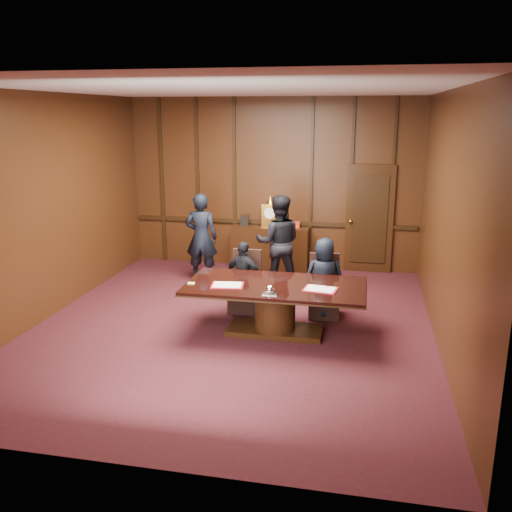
% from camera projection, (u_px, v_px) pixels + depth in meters
% --- Properties ---
extents(room, '(7.00, 7.04, 3.50)m').
position_uv_depth(room, '(239.00, 215.00, 8.00)').
color(room, '#330E14').
rests_on(room, ground).
extents(sideboard, '(1.60, 0.45, 1.54)m').
position_uv_depth(sideboard, '(270.00, 246.00, 11.29)').
color(sideboard, black).
rests_on(sideboard, ground).
extents(conference_table, '(2.62, 1.32, 0.76)m').
position_uv_depth(conference_table, '(275.00, 301.00, 7.95)').
color(conference_table, black).
rests_on(conference_table, ground).
extents(folder_left, '(0.50, 0.39, 0.02)m').
position_uv_depth(folder_left, '(227.00, 285.00, 7.82)').
color(folder_left, '#A80F1E').
rests_on(folder_left, conference_table).
extents(folder_right, '(0.50, 0.39, 0.02)m').
position_uv_depth(folder_right, '(320.00, 289.00, 7.64)').
color(folder_right, '#A80F1E').
rests_on(folder_right, conference_table).
extents(inkstand, '(0.20, 0.14, 0.12)m').
position_uv_depth(inkstand, '(270.00, 290.00, 7.45)').
color(inkstand, white).
rests_on(inkstand, conference_table).
extents(notepad, '(0.11, 0.08, 0.01)m').
position_uv_depth(notepad, '(191.00, 283.00, 7.91)').
color(notepad, '#E4E06F').
rests_on(notepad, conference_table).
extents(chair_left, '(0.48, 0.48, 0.99)m').
position_uv_depth(chair_left, '(245.00, 293.00, 8.96)').
color(chair_left, black).
rests_on(chair_left, ground).
extents(chair_right, '(0.53, 0.53, 0.99)m').
position_uv_depth(chair_right, '(324.00, 298.00, 8.71)').
color(chair_right, black).
rests_on(chair_right, ground).
extents(signatory_left, '(0.75, 0.49, 1.18)m').
position_uv_depth(signatory_left, '(244.00, 277.00, 8.81)').
color(signatory_left, black).
rests_on(signatory_left, ground).
extents(signatory_right, '(0.68, 0.49, 1.30)m').
position_uv_depth(signatory_right, '(324.00, 278.00, 8.55)').
color(signatory_right, black).
rests_on(signatory_right, ground).
extents(witness_left, '(0.64, 0.44, 1.72)m').
position_uv_depth(witness_left, '(201.00, 237.00, 10.42)').
color(witness_left, black).
rests_on(witness_left, ground).
extents(witness_right, '(0.95, 0.79, 1.75)m').
position_uv_depth(witness_right, '(278.00, 243.00, 9.93)').
color(witness_right, black).
rests_on(witness_right, ground).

